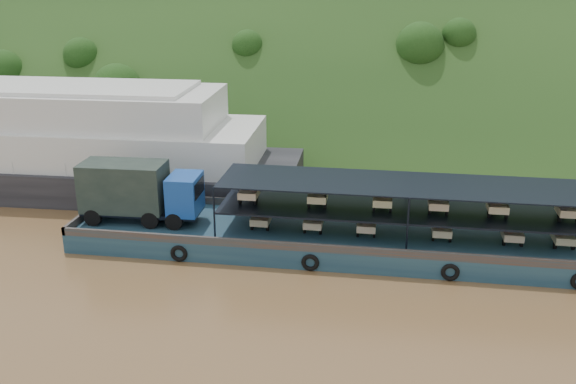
# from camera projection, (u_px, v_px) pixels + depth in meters

# --- Properties ---
(ground) EXTENTS (160.00, 160.00, 0.00)m
(ground) POSITION_uv_depth(u_px,v_px,m) (312.00, 259.00, 39.25)
(ground) COLOR brown
(ground) RESTS_ON ground
(hillside) EXTENTS (140.00, 39.60, 39.60)m
(hillside) POSITION_uv_depth(u_px,v_px,m) (351.00, 124.00, 72.78)
(hillside) COLOR #183312
(hillside) RESTS_ON ground
(cargo_barge) EXTENTS (35.00, 7.18, 5.11)m
(cargo_barge) POSITION_uv_depth(u_px,v_px,m) (320.00, 229.00, 40.47)
(cargo_barge) COLOR #122C42
(cargo_barge) RESTS_ON ground
(passenger_ferry) EXTENTS (41.32, 11.47, 8.31)m
(passenger_ferry) POSITION_uv_depth(u_px,v_px,m) (42.00, 143.00, 51.22)
(passenger_ferry) COLOR black
(passenger_ferry) RESTS_ON ground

